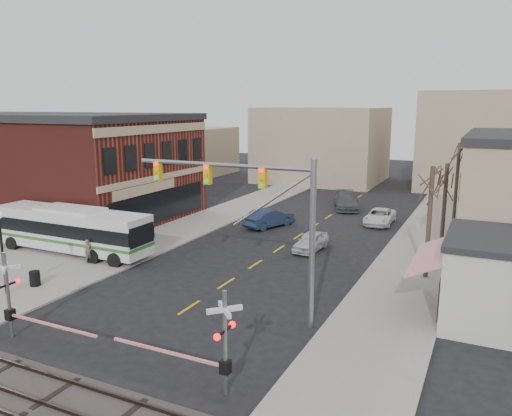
% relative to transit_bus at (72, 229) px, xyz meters
% --- Properties ---
extents(ground, '(160.00, 160.00, 0.00)m').
position_rel_transit_bus_xyz_m(ground, '(12.77, -6.66, -1.79)').
color(ground, black).
rests_on(ground, ground).
extents(sidewalk_west, '(5.00, 60.00, 0.12)m').
position_rel_transit_bus_xyz_m(sidewalk_west, '(3.27, 13.34, -1.73)').
color(sidewalk_west, gray).
rests_on(sidewalk_west, ground).
extents(sidewalk_east, '(5.00, 60.00, 0.12)m').
position_rel_transit_bus_xyz_m(sidewalk_east, '(22.27, 13.34, -1.73)').
color(sidewalk_east, gray).
rests_on(sidewalk_east, ground).
extents(ballast_strip, '(160.00, 5.00, 0.06)m').
position_rel_transit_bus_xyz_m(ballast_strip, '(12.77, -14.66, -1.76)').
color(ballast_strip, '#332D28').
rests_on(ballast_strip, ground).
extents(rail_tracks, '(160.00, 3.91, 0.14)m').
position_rel_transit_bus_xyz_m(rail_tracks, '(12.77, -14.66, -1.67)').
color(rail_tracks, '#2D231E').
rests_on(rail_tracks, ground).
extents(brick_building, '(30.40, 15.40, 9.60)m').
position_rel_transit_bus_xyz_m(brick_building, '(-14.22, 9.34, 3.02)').
color(brick_building, maroon).
rests_on(brick_building, ground).
extents(tree_east_a, '(0.28, 0.28, 6.75)m').
position_rel_transit_bus_xyz_m(tree_east_a, '(23.27, 5.34, 1.71)').
color(tree_east_a, '#382B21').
rests_on(tree_east_a, sidewalk_east).
extents(tree_east_b, '(0.28, 0.28, 6.30)m').
position_rel_transit_bus_xyz_m(tree_east_b, '(23.57, 11.34, 1.48)').
color(tree_east_b, '#382B21').
rests_on(tree_east_b, sidewalk_east).
extents(tree_east_c, '(0.28, 0.28, 7.20)m').
position_rel_transit_bus_xyz_m(tree_east_c, '(23.77, 19.34, 1.93)').
color(tree_east_c, '#382B21').
rests_on(tree_east_c, sidewalk_east).
extents(transit_bus, '(12.28, 2.76, 3.16)m').
position_rel_transit_bus_xyz_m(transit_bus, '(0.00, 0.00, 0.00)').
color(transit_bus, silver).
rests_on(transit_bus, ground).
extents(traffic_signal_mast, '(9.61, 0.30, 8.00)m').
position_rel_transit_bus_xyz_m(traffic_signal_mast, '(16.56, -4.12, 3.93)').
color(traffic_signal_mast, gray).
rests_on(traffic_signal_mast, ground).
extents(rr_crossing_west, '(5.60, 1.36, 4.00)m').
position_rel_transit_bus_xyz_m(rr_crossing_west, '(7.79, -10.96, 0.18)').
color(rr_crossing_west, gray).
rests_on(rr_crossing_west, ground).
extents(rr_crossing_east, '(5.60, 1.36, 4.00)m').
position_rel_transit_bus_xyz_m(rr_crossing_east, '(17.92, -10.79, 0.18)').
color(rr_crossing_east, gray).
rests_on(rr_crossing_east, ground).
extents(street_lamp, '(0.44, 0.44, 4.69)m').
position_rel_transit_bus_xyz_m(street_lamp, '(2.71, -7.57, 1.65)').
color(street_lamp, black).
rests_on(street_lamp, sidewalk_west).
extents(trash_bin, '(0.60, 0.60, 0.86)m').
position_rel_transit_bus_xyz_m(trash_bin, '(3.14, -6.01, -1.23)').
color(trash_bin, black).
rests_on(trash_bin, sidewalk_west).
extents(car_a, '(1.77, 4.02, 1.35)m').
position_rel_transit_bus_xyz_m(car_a, '(14.96, 8.04, -1.11)').
color(car_a, silver).
rests_on(car_a, ground).
extents(car_b, '(3.30, 5.16, 1.61)m').
position_rel_transit_bus_xyz_m(car_b, '(9.33, 13.24, -0.98)').
color(car_b, '#19253E').
rests_on(car_b, ground).
extents(car_c, '(2.32, 4.88, 1.34)m').
position_rel_transit_bus_xyz_m(car_c, '(17.74, 18.44, -1.11)').
color(car_c, silver).
rests_on(car_c, ground).
extents(car_d, '(4.04, 6.00, 1.61)m').
position_rel_transit_bus_xyz_m(car_d, '(13.25, 23.64, -0.98)').
color(car_d, '#444449').
rests_on(car_d, ground).
extents(pedestrian_near, '(0.50, 0.66, 1.61)m').
position_rel_transit_bus_xyz_m(pedestrian_near, '(2.93, -1.51, -0.86)').
color(pedestrian_near, '#61554D').
rests_on(pedestrian_near, sidewalk_west).
extents(pedestrian_far, '(1.06, 1.06, 1.73)m').
position_rel_transit_bus_xyz_m(pedestrian_far, '(1.27, 0.05, -0.80)').
color(pedestrian_far, '#2D3050').
rests_on(pedestrian_far, sidewalk_west).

